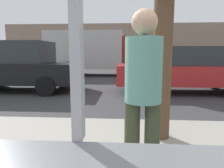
# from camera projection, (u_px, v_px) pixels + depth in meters

# --- Properties ---
(ground_plane) EXTENTS (60.00, 60.00, 0.00)m
(ground_plane) POSITION_uv_depth(u_px,v_px,m) (121.00, 86.00, 8.98)
(ground_plane) COLOR #38383A
(sidewalk_strip) EXTENTS (16.00, 2.80, 0.14)m
(sidewalk_strip) POSITION_uv_depth(u_px,v_px,m) (107.00, 158.00, 2.65)
(sidewalk_strip) COLOR #9E998E
(sidewalk_strip) RESTS_ON ground
(building_facade_far) EXTENTS (28.00, 1.20, 4.69)m
(building_facade_far) POSITION_uv_depth(u_px,v_px,m) (124.00, 45.00, 24.29)
(building_facade_far) COLOR gray
(building_facade_far) RESTS_ON ground
(parked_car_black) EXTENTS (4.45, 2.07, 1.81)m
(parked_car_black) POSITION_uv_depth(u_px,v_px,m) (18.00, 66.00, 7.70)
(parked_car_black) COLOR black
(parked_car_black) RESTS_ON ground
(parked_car_red) EXTENTS (4.69, 1.95, 1.61)m
(parked_car_red) POSITION_uv_depth(u_px,v_px,m) (184.00, 69.00, 7.31)
(parked_car_red) COLOR red
(parked_car_red) RESTS_ON ground
(box_truck) EXTENTS (6.36, 2.44, 2.69)m
(box_truck) POSITION_uv_depth(u_px,v_px,m) (98.00, 51.00, 12.95)
(box_truck) COLOR beige
(box_truck) RESTS_ON ground
(pedestrian) EXTENTS (0.32, 0.32, 1.63)m
(pedestrian) POSITION_uv_depth(u_px,v_px,m) (143.00, 91.00, 1.82)
(pedestrian) COLOR #3C422C
(pedestrian) RESTS_ON sidewalk_strip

